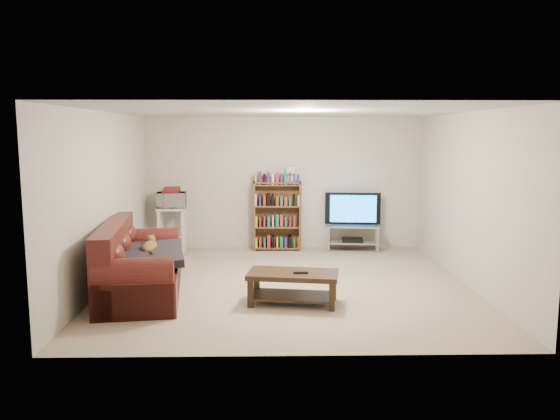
{
  "coord_description": "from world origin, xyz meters",
  "views": [
    {
      "loc": [
        -0.25,
        -7.46,
        2.1
      ],
      "look_at": [
        -0.1,
        0.4,
        1.0
      ],
      "focal_mm": 35.0,
      "sensor_mm": 36.0,
      "label": 1
    }
  ],
  "objects_px": {
    "coffee_table": "(293,282)",
    "tv_stand": "(352,233)",
    "bookshelf": "(277,215)",
    "sofa": "(135,269)"
  },
  "relations": [
    {
      "from": "tv_stand",
      "to": "bookshelf",
      "type": "xyz_separation_m",
      "value": [
        -1.36,
        0.07,
        0.33
      ]
    },
    {
      "from": "coffee_table",
      "to": "bookshelf",
      "type": "height_order",
      "value": "bookshelf"
    },
    {
      "from": "sofa",
      "to": "tv_stand",
      "type": "bearing_deg",
      "value": 31.39
    },
    {
      "from": "coffee_table",
      "to": "tv_stand",
      "type": "distance_m",
      "value": 3.35
    },
    {
      "from": "sofa",
      "to": "coffee_table",
      "type": "height_order",
      "value": "sofa"
    },
    {
      "from": "sofa",
      "to": "bookshelf",
      "type": "height_order",
      "value": "bookshelf"
    },
    {
      "from": "sofa",
      "to": "coffee_table",
      "type": "xyz_separation_m",
      "value": [
        2.06,
        -0.46,
        -0.05
      ]
    },
    {
      "from": "tv_stand",
      "to": "bookshelf",
      "type": "relative_size",
      "value": 0.78
    },
    {
      "from": "tv_stand",
      "to": "sofa",
      "type": "bearing_deg",
      "value": -135.1
    },
    {
      "from": "tv_stand",
      "to": "bookshelf",
      "type": "bearing_deg",
      "value": -176.91
    }
  ]
}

